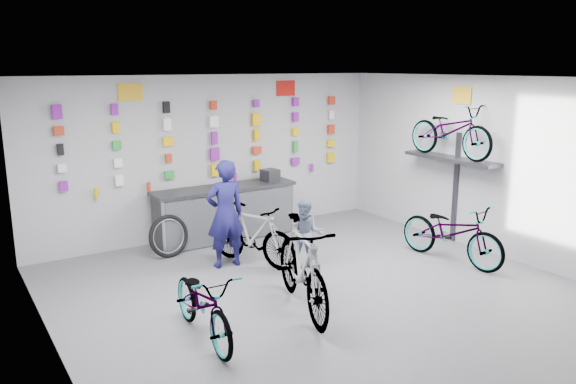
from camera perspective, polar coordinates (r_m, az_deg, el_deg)
floor at (r=7.74m, az=5.70°, el=-11.43°), size 8.00×8.00×0.00m
ceiling at (r=7.07m, az=6.24°, el=11.35°), size 8.00×8.00×0.00m
wall_back at (r=10.62m, az=-7.60°, el=3.63°), size 7.00×0.00×7.00m
wall_left at (r=5.83m, az=-22.18°, el=-4.81°), size 0.00×8.00×8.00m
wall_right at (r=9.79m, az=22.22°, el=2.02°), size 0.00×8.00×8.00m
counter at (r=10.43m, az=-6.36°, el=-2.20°), size 2.70×0.66×1.00m
merch_wall at (r=10.54m, az=-7.24°, el=5.14°), size 5.56×0.08×1.56m
wall_bracket at (r=10.39m, az=16.28°, el=2.83°), size 0.39×1.90×2.00m
sign_left at (r=9.94m, az=-15.72°, el=9.73°), size 0.42×0.02×0.30m
sign_right at (r=11.25m, az=-0.23°, el=10.50°), size 0.42×0.02×0.30m
sign_side at (r=10.38m, az=17.25°, el=9.36°), size 0.02×0.40×0.30m
bike_left at (r=6.76m, az=-8.59°, el=-11.15°), size 0.67×1.71×0.88m
bike_center at (r=7.36m, az=1.45°, el=-7.53°), size 1.13×2.12×1.23m
bike_right at (r=9.56m, az=16.31°, el=-3.92°), size 0.91×1.99×1.01m
bike_service at (r=9.08m, az=-3.60°, el=-4.32°), size 1.10×1.72×1.00m
bike_wall at (r=10.26m, az=16.19°, el=6.04°), size 0.63×1.80×0.95m
clerk at (r=8.93m, az=-6.40°, el=-2.22°), size 0.66×0.46×1.74m
customer at (r=8.82m, az=1.87°, el=-4.36°), size 0.70×0.66×1.14m
spare_wheel at (r=9.66m, az=-12.03°, el=-4.41°), size 0.75×0.30×0.73m
register at (r=10.74m, az=-1.84°, el=1.73°), size 0.32×0.34×0.22m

